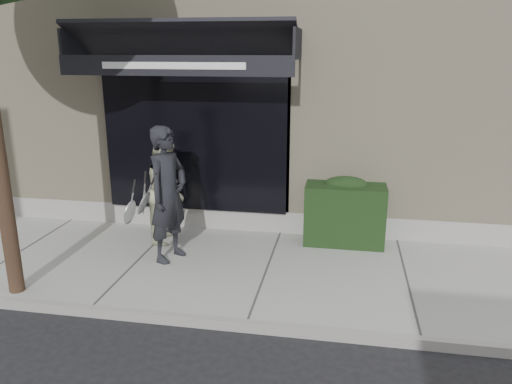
# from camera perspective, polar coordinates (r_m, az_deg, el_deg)

# --- Properties ---
(ground) EXTENTS (80.00, 80.00, 0.00)m
(ground) POSITION_cam_1_polar(r_m,az_deg,el_deg) (7.53, 1.28, -9.49)
(ground) COLOR black
(ground) RESTS_ON ground
(sidewalk) EXTENTS (20.00, 3.00, 0.12)m
(sidewalk) POSITION_cam_1_polar(r_m,az_deg,el_deg) (7.51, 1.28, -9.08)
(sidewalk) COLOR #9A9A95
(sidewalk) RESTS_ON ground
(curb) EXTENTS (20.00, 0.10, 0.14)m
(curb) POSITION_cam_1_polar(r_m,az_deg,el_deg) (6.15, -1.04, -15.04)
(curb) COLOR gray
(curb) RESTS_ON ground
(building_facade) EXTENTS (14.30, 8.04, 5.64)m
(building_facade) POSITION_cam_1_polar(r_m,az_deg,el_deg) (11.73, 5.19, 13.50)
(building_facade) COLOR #BDB090
(building_facade) RESTS_ON ground
(hedge) EXTENTS (1.30, 0.70, 1.14)m
(hedge) POSITION_cam_1_polar(r_m,az_deg,el_deg) (8.38, 10.11, -2.21)
(hedge) COLOR black
(hedge) RESTS_ON sidewalk
(pedestrian_front) EXTENTS (0.93, 0.94, 2.06)m
(pedestrian_front) POSITION_cam_1_polar(r_m,az_deg,el_deg) (7.58, -10.04, -0.27)
(pedestrian_front) COLOR black
(pedestrian_front) RESTS_ON sidewalk
(pedestrian_back) EXTENTS (0.71, 0.93, 1.71)m
(pedestrian_back) POSITION_cam_1_polar(r_m,az_deg,el_deg) (8.41, -10.14, 0.12)
(pedestrian_back) COLOR #B7B893
(pedestrian_back) RESTS_ON sidewalk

